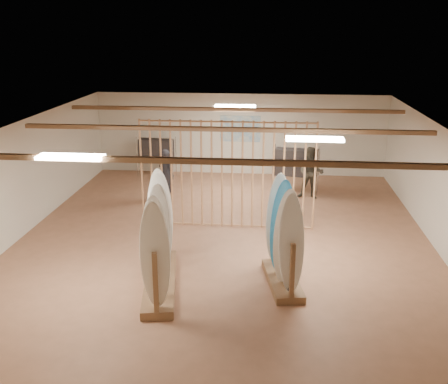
# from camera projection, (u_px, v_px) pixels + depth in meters

# --- Properties ---
(floor) EXTENTS (12.00, 12.00, 0.00)m
(floor) POSITION_uv_depth(u_px,v_px,m) (224.00, 238.00, 12.89)
(floor) COLOR #A67050
(floor) RESTS_ON ground
(ceiling) EXTENTS (12.00, 12.00, 0.00)m
(ceiling) POSITION_uv_depth(u_px,v_px,m) (224.00, 126.00, 12.04)
(ceiling) COLOR gray
(ceiling) RESTS_ON ground
(wall_back) EXTENTS (12.00, 0.00, 12.00)m
(wall_back) POSITION_uv_depth(u_px,v_px,m) (240.00, 134.00, 18.16)
(wall_back) COLOR silver
(wall_back) RESTS_ON ground
(wall_front) EXTENTS (12.00, 0.00, 12.00)m
(wall_front) POSITION_uv_depth(u_px,v_px,m) (181.00, 317.00, 6.78)
(wall_front) COLOR silver
(wall_front) RESTS_ON ground
(wall_left) EXTENTS (0.00, 12.00, 12.00)m
(wall_left) POSITION_uv_depth(u_px,v_px,m) (23.00, 179.00, 12.92)
(wall_left) COLOR silver
(wall_left) RESTS_ON ground
(wall_right) EXTENTS (0.00, 12.00, 12.00)m
(wall_right) POSITION_uv_depth(u_px,v_px,m) (440.00, 190.00, 12.02)
(wall_right) COLOR silver
(wall_right) RESTS_ON ground
(ceiling_slats) EXTENTS (9.50, 6.12, 0.10)m
(ceiling_slats) POSITION_uv_depth(u_px,v_px,m) (224.00, 129.00, 12.07)
(ceiling_slats) COLOR brown
(ceiling_slats) RESTS_ON ground
(light_panels) EXTENTS (1.20, 0.35, 0.06)m
(light_panels) POSITION_uv_depth(u_px,v_px,m) (224.00, 128.00, 12.06)
(light_panels) COLOR white
(light_panels) RESTS_ON ground
(bamboo_partition) EXTENTS (4.45, 0.05, 2.78)m
(bamboo_partition) POSITION_uv_depth(u_px,v_px,m) (227.00, 175.00, 13.23)
(bamboo_partition) COLOR tan
(bamboo_partition) RESTS_ON ground
(poster) EXTENTS (1.40, 0.03, 0.90)m
(poster) POSITION_uv_depth(u_px,v_px,m) (240.00, 129.00, 18.08)
(poster) COLOR #357BBB
(poster) RESTS_ON ground
(rack_left) EXTENTS (1.02, 2.74, 2.16)m
(rack_left) POSITION_uv_depth(u_px,v_px,m) (159.00, 252.00, 10.34)
(rack_left) COLOR brown
(rack_left) RESTS_ON floor
(rack_right) EXTENTS (0.88, 1.83, 2.05)m
(rack_right) POSITION_uv_depth(u_px,v_px,m) (283.00, 252.00, 10.43)
(rack_right) COLOR brown
(rack_right) RESTS_ON floor
(clothing_rack_a) EXTENTS (1.28, 0.48, 1.38)m
(clothing_rack_a) POSITION_uv_depth(u_px,v_px,m) (156.00, 151.00, 18.00)
(clothing_rack_a) COLOR silver
(clothing_rack_a) RESTS_ON floor
(clothing_rack_b) EXTENTS (1.37, 0.55, 1.48)m
(clothing_rack_b) POSITION_uv_depth(u_px,v_px,m) (296.00, 163.00, 16.17)
(clothing_rack_b) COLOR silver
(clothing_rack_b) RESTS_ON floor
(shopper_a) EXTENTS (0.78, 0.73, 1.78)m
(shopper_a) POSITION_uv_depth(u_px,v_px,m) (166.00, 171.00, 15.48)
(shopper_a) COLOR #25262C
(shopper_a) RESTS_ON floor
(shopper_b) EXTENTS (0.96, 0.81, 1.79)m
(shopper_b) POSITION_uv_depth(u_px,v_px,m) (311.00, 170.00, 15.63)
(shopper_b) COLOR #3E3B30
(shopper_b) RESTS_ON floor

